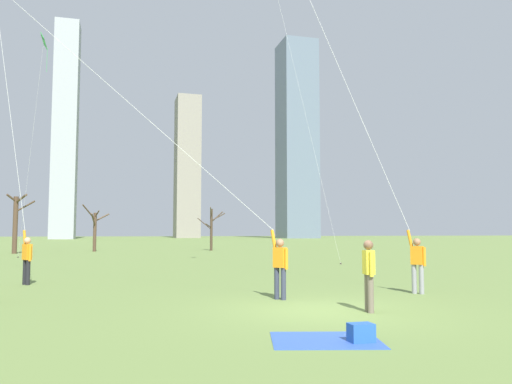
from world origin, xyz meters
TOP-DOWN VIEW (x-y plane):
  - ground_plane at (0.00, 0.00)m, footprint 400.00×400.00m
  - kite_flyer_midfield_center_purple at (-3.70, 4.04)m, footprint 13.22×8.64m
  - kite_flyer_midfield_left_white at (-8.40, 8.95)m, footprint 3.55×5.49m
  - kite_flyer_foreground_right_yellow at (3.42, 3.14)m, footprint 3.59×7.17m
  - bystander_strolling_midfield at (0.89, -0.55)m, footprint 0.26×0.50m
  - distant_kite_high_overhead_green at (-9.95, 25.37)m, footprint 1.84×3.11m
  - picnic_spot at (-0.94, -3.22)m, footprint 2.08×1.79m
  - bare_tree_center at (4.04, 37.72)m, footprint 2.68×3.09m
  - bare_tree_right_of_center at (-6.81, 37.95)m, footprint 2.36×1.93m
  - bare_tree_rightmost at (-12.96, 34.94)m, footprint 2.24×1.59m
  - skyline_tall_tower at (14.80, 141.53)m, footprint 7.08×10.07m
  - skyline_squat_block at (44.59, 126.24)m, footprint 9.86×10.99m
  - skyline_short_annex at (-18.42, 123.75)m, footprint 5.86×6.90m

SIDE VIEW (x-z plane):
  - ground_plane at x=0.00m, z-range 0.00..0.00m
  - picnic_spot at x=-0.94m, z-range -0.06..0.25m
  - bystander_strolling_midfield at x=0.89m, z-range 0.09..1.71m
  - bare_tree_right_of_center at x=-6.81m, z-range 0.01..4.29m
  - bare_tree_center at x=4.04m, z-range 0.21..4.36m
  - bare_tree_rightmost at x=-12.96m, z-range 0.20..5.15m
  - kite_flyer_foreground_right_yellow at x=3.42m, z-range -5.34..11.95m
  - kite_flyer_midfield_center_purple at x=-3.70m, z-range -3.09..11.97m
  - kite_flyer_midfield_left_white at x=-8.40m, z-range -4.17..13.88m
  - distant_kite_high_overhead_green at x=-9.95m, z-range 6.16..21.53m
  - skyline_tall_tower at x=14.80m, z-range 0.00..42.70m
  - skyline_short_annex at x=-18.42m, z-range 0.00..55.37m
  - skyline_squat_block at x=44.59m, z-range 0.00..57.17m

